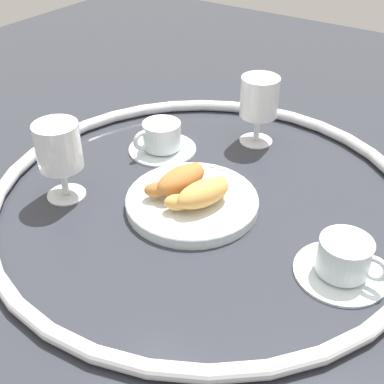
# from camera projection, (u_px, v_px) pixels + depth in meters

# --- Properties ---
(ground_plane) EXTENTS (2.20, 2.20, 0.00)m
(ground_plane) POSITION_uv_depth(u_px,v_px,m) (204.00, 200.00, 0.88)
(ground_plane) COLOR #2D3038
(table_chrome_rim) EXTENTS (0.74, 0.74, 0.02)m
(table_chrome_rim) POSITION_uv_depth(u_px,v_px,m) (204.00, 195.00, 0.87)
(table_chrome_rim) COLOR silver
(table_chrome_rim) RESTS_ON ground_plane
(pastry_plate) EXTENTS (0.23, 0.23, 0.02)m
(pastry_plate) POSITION_uv_depth(u_px,v_px,m) (192.00, 201.00, 0.86)
(pastry_plate) COLOR silver
(pastry_plate) RESTS_ON ground_plane
(croissant_large) EXTENTS (0.13, 0.09, 0.04)m
(croissant_large) POSITION_uv_depth(u_px,v_px,m) (202.00, 193.00, 0.83)
(croissant_large) COLOR #D6994C
(croissant_large) RESTS_ON pastry_plate
(croissant_small) EXTENTS (0.13, 0.08, 0.04)m
(croissant_small) POSITION_uv_depth(u_px,v_px,m) (180.00, 180.00, 0.86)
(croissant_small) COLOR #AD6B33
(croissant_small) RESTS_ON pastry_plate
(coffee_cup_near) EXTENTS (0.14, 0.14, 0.06)m
(coffee_cup_near) POSITION_uv_depth(u_px,v_px,m) (161.00, 139.00, 1.01)
(coffee_cup_near) COLOR silver
(coffee_cup_near) RESTS_ON ground_plane
(coffee_cup_far) EXTENTS (0.14, 0.14, 0.06)m
(coffee_cup_far) POSITION_uv_depth(u_px,v_px,m) (344.00, 260.00, 0.72)
(coffee_cup_far) COLOR silver
(coffee_cup_far) RESTS_ON ground_plane
(juice_glass_left) EXTENTS (0.08, 0.08, 0.14)m
(juice_glass_left) POSITION_uv_depth(u_px,v_px,m) (59.00, 150.00, 0.84)
(juice_glass_left) COLOR white
(juice_glass_left) RESTS_ON ground_plane
(juice_glass_right) EXTENTS (0.08, 0.08, 0.14)m
(juice_glass_right) POSITION_uv_depth(u_px,v_px,m) (259.00, 100.00, 1.00)
(juice_glass_right) COLOR white
(juice_glass_right) RESTS_ON ground_plane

